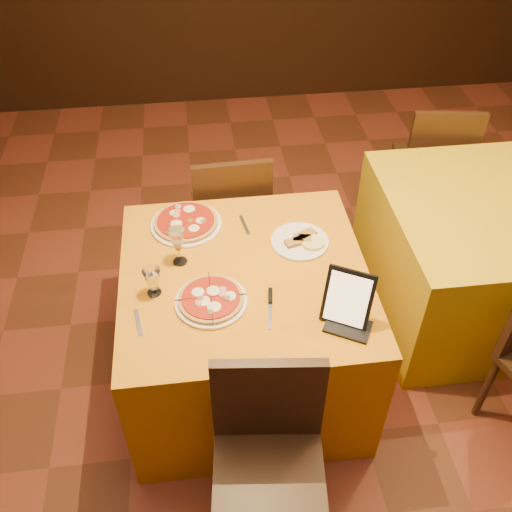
{
  "coord_description": "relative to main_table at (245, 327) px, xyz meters",
  "views": [
    {
      "loc": [
        -0.33,
        -1.39,
        2.51
      ],
      "look_at": [
        -0.11,
        0.4,
        0.86
      ],
      "focal_mm": 40.0,
      "sensor_mm": 36.0,
      "label": 1
    }
  ],
  "objects": [
    {
      "name": "chair_main_near",
      "position": [
        0.0,
        -0.81,
        0.08
      ],
      "size": [
        0.46,
        0.46,
        0.91
      ],
      "primitive_type": null,
      "rotation": [
        0.0,
        0.0,
        -0.11
      ],
      "color": "black",
      "rests_on": "floor"
    },
    {
      "name": "pizza_far",
      "position": [
        -0.24,
        0.36,
        0.39
      ],
      "size": [
        0.34,
        0.34,
        0.03
      ],
      "rotation": [
        0.0,
        0.0,
        0.17
      ],
      "color": "white",
      "rests_on": "main_table"
    },
    {
      "name": "chair_side_far",
      "position": [
        1.34,
        1.18,
        0.08
      ],
      "size": [
        0.53,
        0.53,
        0.91
      ],
      "primitive_type": null,
      "rotation": [
        0.0,
        0.0,
        2.98
      ],
      "color": "black",
      "rests_on": "floor"
    },
    {
      "name": "fork_far",
      "position": [
        0.04,
        0.32,
        0.38
      ],
      "size": [
        0.04,
        0.15,
        0.01
      ],
      "primitive_type": "cube",
      "rotation": [
        0.0,
        0.0,
        1.73
      ],
      "color": "silver",
      "rests_on": "main_table"
    },
    {
      "name": "main_table",
      "position": [
        0.0,
        0.0,
        0.0
      ],
      "size": [
        1.1,
        1.1,
        0.75
      ],
      "primitive_type": "cube",
      "color": "orange",
      "rests_on": "floor"
    },
    {
      "name": "knife",
      "position": [
        0.08,
        -0.25,
        0.38
      ],
      "size": [
        0.04,
        0.19,
        0.01
      ],
      "primitive_type": "cube",
      "rotation": [
        0.0,
        0.0,
        1.42
      ],
      "color": "silver",
      "rests_on": "main_table"
    },
    {
      "name": "side_table",
      "position": [
        1.34,
        0.34,
        0.0
      ],
      "size": [
        1.1,
        1.1,
        0.75
      ],
      "primitive_type": "cube",
      "color": "gold",
      "rests_on": "floor"
    },
    {
      "name": "tablet",
      "position": [
        0.38,
        -0.32,
        0.49
      ],
      "size": [
        0.22,
        0.18,
        0.23
      ],
      "primitive_type": "cube",
      "rotation": [
        -0.35,
        0.0,
        -0.5
      ],
      "color": "black",
      "rests_on": "main_table"
    },
    {
      "name": "cutlet_dish",
      "position": [
        0.28,
        0.17,
        0.39
      ],
      "size": [
        0.27,
        0.27,
        0.03
      ],
      "rotation": [
        0.0,
        0.0,
        -0.14
      ],
      "color": "white",
      "rests_on": "main_table"
    },
    {
      "name": "floor",
      "position": [
        0.16,
        -0.42,
        -0.38
      ],
      "size": [
        6.0,
        7.0,
        0.01
      ],
      "primitive_type": "cube",
      "color": "#5E2D19",
      "rests_on": "ground"
    },
    {
      "name": "wine_glass",
      "position": [
        -0.28,
        0.1,
        0.47
      ],
      "size": [
        0.09,
        0.09,
        0.19
      ],
      "primitive_type": null,
      "rotation": [
        0.0,
        0.0,
        -0.42
      ],
      "color": "#DAC67C",
      "rests_on": "main_table"
    },
    {
      "name": "chair_main_far",
      "position": [
        0.0,
        0.81,
        0.08
      ],
      "size": [
        0.45,
        0.45,
        0.91
      ],
      "primitive_type": null,
      "rotation": [
        0.0,
        0.0,
        3.19
      ],
      "color": "black",
      "rests_on": "floor"
    },
    {
      "name": "fork_near",
      "position": [
        -0.46,
        -0.24,
        0.38
      ],
      "size": [
        0.04,
        0.15,
        0.01
      ],
      "primitive_type": "cube",
      "rotation": [
        0.0,
        0.0,
        1.75
      ],
      "color": "#B8B9C0",
      "rests_on": "main_table"
    },
    {
      "name": "pizza_near",
      "position": [
        -0.16,
        -0.17,
        0.39
      ],
      "size": [
        0.31,
        0.31,
        0.03
      ],
      "rotation": [
        0.0,
        0.0,
        0.16
      ],
      "color": "white",
      "rests_on": "main_table"
    },
    {
      "name": "water_glass",
      "position": [
        -0.39,
        -0.08,
        0.44
      ],
      "size": [
        0.07,
        0.07,
        0.13
      ],
      "primitive_type": null,
      "rotation": [
        0.0,
        0.0,
        -0.09
      ],
      "color": "silver",
      "rests_on": "main_table"
    }
  ]
}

